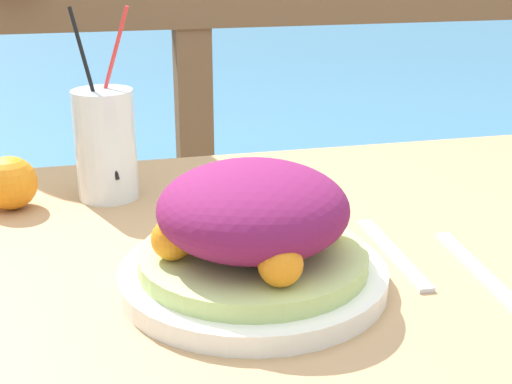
# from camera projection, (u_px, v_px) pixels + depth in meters

# --- Properties ---
(patio_table) EXTENTS (1.20, 0.77, 0.76)m
(patio_table) POSITION_uv_depth(u_px,v_px,m) (300.00, 338.00, 0.80)
(patio_table) COLOR tan
(patio_table) RESTS_ON ground_plane
(railing_fence) EXTENTS (2.80, 0.08, 1.01)m
(railing_fence) POSITION_uv_depth(u_px,v_px,m) (194.00, 105.00, 1.45)
(railing_fence) COLOR brown
(railing_fence) RESTS_ON ground_plane
(sea_backdrop) EXTENTS (12.00, 4.00, 0.49)m
(sea_backdrop) POSITION_uv_depth(u_px,v_px,m) (125.00, 99.00, 3.92)
(sea_backdrop) COLOR teal
(sea_backdrop) RESTS_ON ground_plane
(salad_plate) EXTENTS (0.26, 0.26, 0.12)m
(salad_plate) POSITION_uv_depth(u_px,v_px,m) (253.00, 235.00, 0.68)
(salad_plate) COLOR white
(salad_plate) RESTS_ON patio_table
(drink_glass) EXTENTS (0.08, 0.08, 0.24)m
(drink_glass) POSITION_uv_depth(u_px,v_px,m) (106.00, 144.00, 0.91)
(drink_glass) COLOR silver
(drink_glass) RESTS_ON patio_table
(fork) EXTENTS (0.02, 0.18, 0.00)m
(fork) POSITION_uv_depth(u_px,v_px,m) (392.00, 253.00, 0.77)
(fork) COLOR silver
(fork) RESTS_ON patio_table
(knife) EXTENTS (0.03, 0.18, 0.00)m
(knife) POSITION_uv_depth(u_px,v_px,m) (477.00, 269.00, 0.73)
(knife) COLOR silver
(knife) RESTS_ON patio_table
(orange_near_basket) EXTENTS (0.07, 0.07, 0.07)m
(orange_near_basket) POSITION_uv_depth(u_px,v_px,m) (10.00, 183.00, 0.89)
(orange_near_basket) COLOR orange
(orange_near_basket) RESTS_ON patio_table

